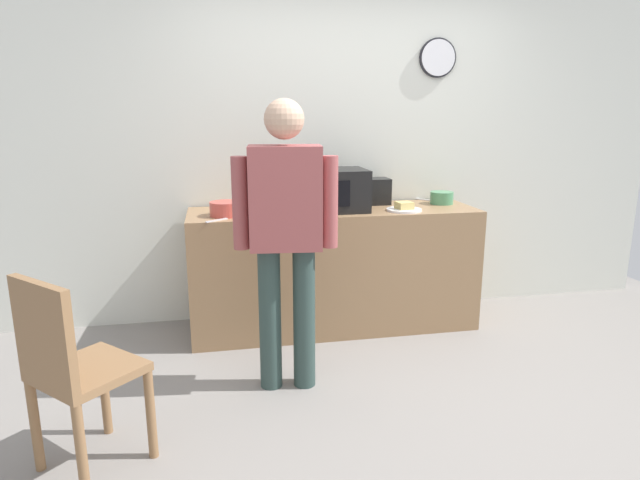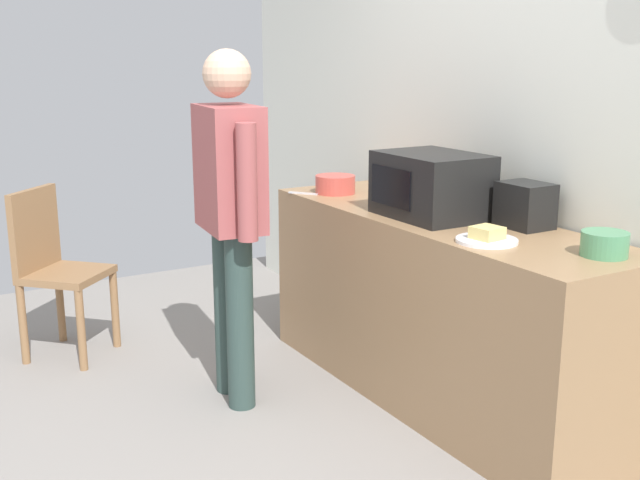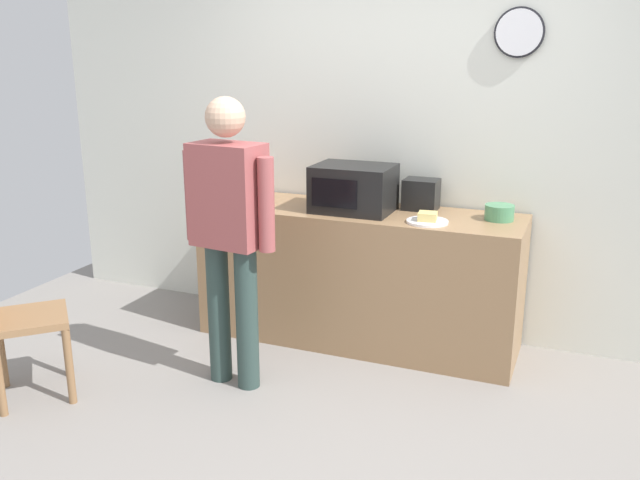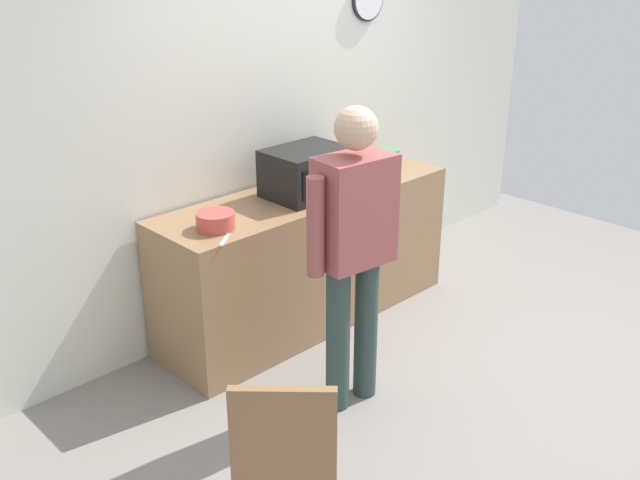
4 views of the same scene
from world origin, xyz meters
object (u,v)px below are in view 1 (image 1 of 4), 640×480
(cereal_bowl, at_px, (226,209))
(wooden_chair, at_px, (72,367))
(microwave, at_px, (331,190))
(toaster, at_px, (375,191))
(person_standing, at_px, (286,226))
(sandwich_plate, at_px, (404,208))
(fork_utensil, at_px, (217,220))
(spoon_utensil, at_px, (425,200))
(salad_bowl, at_px, (442,198))

(cereal_bowl, xyz_separation_m, wooden_chair, (-0.72, -1.38, -0.43))
(wooden_chair, bearing_deg, microwave, 44.45)
(microwave, height_order, toaster, microwave)
(person_standing, bearing_deg, cereal_bowl, 112.38)
(sandwich_plate, xyz_separation_m, fork_utensil, (-1.34, -0.11, -0.02))
(wooden_chair, bearing_deg, sandwich_plate, 33.73)
(fork_utensil, xyz_separation_m, spoon_utensil, (1.67, 0.53, 0.00))
(toaster, bearing_deg, cereal_bowl, -166.42)
(cereal_bowl, xyz_separation_m, spoon_utensil, (1.61, 0.37, -0.05))
(cereal_bowl, height_order, fork_utensil, cereal_bowl)
(salad_bowl, bearing_deg, microwave, -172.60)
(salad_bowl, relative_size, fork_utensil, 1.05)
(spoon_utensil, distance_m, person_standing, 1.72)
(microwave, xyz_separation_m, cereal_bowl, (-0.76, -0.06, -0.10))
(cereal_bowl, bearing_deg, microwave, 4.83)
(microwave, distance_m, salad_bowl, 0.92)
(microwave, height_order, spoon_utensil, microwave)
(spoon_utensil, xyz_separation_m, person_standing, (-1.29, -1.13, 0.07))
(microwave, height_order, cereal_bowl, microwave)
(salad_bowl, bearing_deg, fork_utensil, -168.64)
(toaster, xyz_separation_m, spoon_utensil, (0.46, 0.09, -0.10))
(spoon_utensil, bearing_deg, sandwich_plate, -128.36)
(sandwich_plate, height_order, toaster, toaster)
(sandwich_plate, relative_size, wooden_chair, 0.27)
(microwave, height_order, sandwich_plate, microwave)
(person_standing, xyz_separation_m, wooden_chair, (-1.03, -0.62, -0.46))
(microwave, distance_m, spoon_utensil, 0.91)
(fork_utensil, distance_m, person_standing, 0.71)
(fork_utensil, height_order, person_standing, person_standing)
(salad_bowl, distance_m, toaster, 0.53)
(sandwich_plate, relative_size, spoon_utensil, 1.49)
(microwave, relative_size, cereal_bowl, 2.28)
(cereal_bowl, relative_size, wooden_chair, 0.23)
(microwave, distance_m, person_standing, 0.94)
(salad_bowl, xyz_separation_m, toaster, (-0.52, 0.10, 0.05))
(toaster, relative_size, person_standing, 0.13)
(microwave, height_order, wooden_chair, microwave)
(sandwich_plate, distance_m, cereal_bowl, 1.28)
(cereal_bowl, bearing_deg, fork_utensil, -111.46)
(toaster, bearing_deg, salad_bowl, -10.51)
(fork_utensil, height_order, wooden_chair, wooden_chair)
(fork_utensil, bearing_deg, spoon_utensil, 17.70)
(microwave, relative_size, spoon_utensil, 2.94)
(cereal_bowl, distance_m, toaster, 1.18)
(sandwich_plate, bearing_deg, fork_utensil, -175.18)
(microwave, xyz_separation_m, salad_bowl, (0.91, 0.12, -0.10))
(spoon_utensil, bearing_deg, fork_utensil, -162.30)
(sandwich_plate, distance_m, spoon_utensil, 0.54)
(toaster, relative_size, fork_utensil, 1.29)
(salad_bowl, bearing_deg, person_standing, -144.96)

